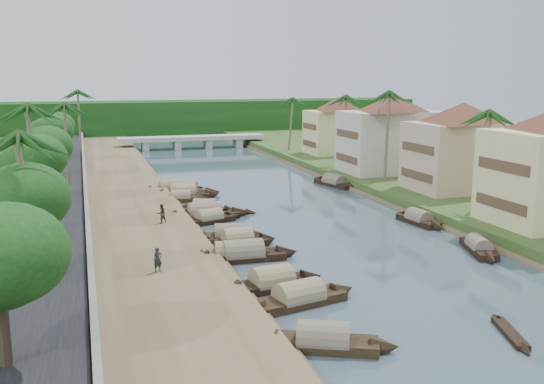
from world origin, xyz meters
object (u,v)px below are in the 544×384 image
object	(u,v)px
bridge	(192,140)
sampan_0	(323,341)
person_near	(158,260)
sampan_1	(272,283)

from	to	relation	value
bridge	sampan_0	bearing A→B (deg)	-95.84
sampan_0	person_near	bearing A→B (deg)	143.17
sampan_0	sampan_1	world-z (taller)	sampan_1
person_near	bridge	bearing A→B (deg)	62.94
sampan_0	bridge	bearing A→B (deg)	109.25
sampan_0	sampan_1	distance (m)	9.28
sampan_1	person_near	xyz separation A→B (m)	(-6.95, 3.44, 1.22)
sampan_1	person_near	world-z (taller)	person_near
bridge	person_near	xyz separation A→B (m)	(-15.87, -76.10, -0.09)
bridge	sampan_1	distance (m)	80.05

